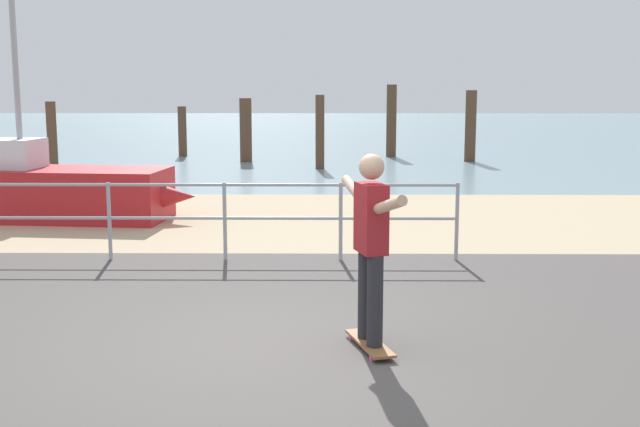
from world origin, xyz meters
TOP-DOWN VIEW (x-y plane):
  - ground_plane at (0.00, -1.00)m, footprint 24.00×10.00m
  - beach_strip at (0.00, 7.00)m, footprint 24.00×6.00m
  - sea_surface at (0.00, 35.00)m, footprint 72.00×50.00m
  - railing_fence at (-3.10, 3.60)m, footprint 10.73×0.05m
  - sailboat at (-4.27, 6.82)m, footprint 5.03×1.82m
  - skateboard at (0.92, -0.01)m, footprint 0.42×0.82m
  - skateboarder at (0.92, -0.01)m, footprint 0.49×1.41m
  - groyne_post_0 at (-6.47, 13.46)m, footprint 0.25×0.25m
  - groyne_post_1 at (-4.21, 19.24)m, footprint 0.27×0.27m
  - groyne_post_2 at (-1.95, 17.36)m, footprint 0.36×0.36m
  - groyne_post_3 at (0.31, 15.27)m, footprint 0.24×0.24m
  - groyne_post_4 at (2.57, 19.10)m, footprint 0.32×0.32m
  - groyne_post_5 at (4.83, 17.46)m, footprint 0.33×0.33m

SIDE VIEW (x-z plane):
  - ground_plane at x=0.00m, z-range -0.02..0.02m
  - beach_strip at x=0.00m, z-range -0.02..0.02m
  - sea_surface at x=0.00m, z-range -0.02..0.02m
  - skateboard at x=0.92m, z-range 0.03..0.11m
  - sailboat at x=-4.27m, z-range -2.41..3.46m
  - railing_fence at x=-3.10m, z-range 0.17..1.22m
  - groyne_post_1 at x=-4.21m, z-range 0.00..1.63m
  - groyne_post_0 at x=-6.47m, z-range 0.00..1.91m
  - groyne_post_2 at x=-1.95m, z-range 0.00..1.93m
  - skateboarder at x=0.92m, z-range 0.19..1.84m
  - groyne_post_3 at x=0.31m, z-range 0.00..2.05m
  - groyne_post_5 at x=4.83m, z-range 0.00..2.16m
  - groyne_post_4 at x=2.57m, z-range 0.00..2.33m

